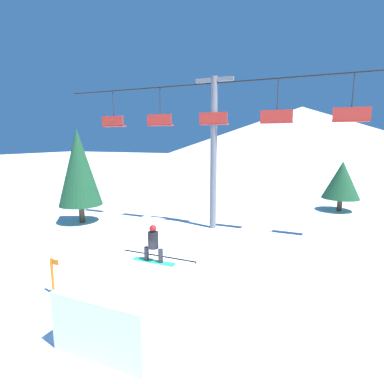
{
  "coord_description": "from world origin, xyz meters",
  "views": [
    {
      "loc": [
        5.04,
        -6.78,
        5.74
      ],
      "look_at": [
        0.04,
        5.04,
        3.49
      ],
      "focal_mm": 28.0,
      "sensor_mm": 36.0,
      "label": 1
    }
  ],
  "objects": [
    {
      "name": "pine_tree_near",
      "position": [
        -10.09,
        9.06,
        3.87
      ],
      "size": [
        2.93,
        2.93,
        6.51
      ],
      "color": "#4C3823",
      "rests_on": "ground_plane"
    },
    {
      "name": "trail_marker",
      "position": [
        -3.83,
        0.82,
        0.76
      ],
      "size": [
        0.41,
        0.1,
        1.42
      ],
      "color": "orange",
      "rests_on": "ground_plane"
    },
    {
      "name": "ground_plane",
      "position": [
        0.0,
        0.0,
        0.0
      ],
      "size": [
        220.0,
        220.0,
        0.0
      ],
      "primitive_type": "plane",
      "color": "white"
    },
    {
      "name": "pine_tree_far",
      "position": [
        6.84,
        19.93,
        2.54
      ],
      "size": [
        2.9,
        2.9,
        4.06
      ],
      "color": "#4C3823",
      "rests_on": "ground_plane"
    },
    {
      "name": "snow_ramp",
      "position": [
        0.04,
        0.32,
        0.85
      ],
      "size": [
        2.87,
        3.44,
        1.69
      ],
      "color": "white",
      "rests_on": "ground_plane"
    },
    {
      "name": "chairlift",
      "position": [
        -1.16,
        11.35,
        5.89
      ],
      "size": [
        22.36,
        0.44,
        9.55
      ],
      "color": "slate",
      "rests_on": "ground_plane"
    },
    {
      "name": "snowboarder",
      "position": [
        0.16,
        1.45,
        2.33
      ],
      "size": [
        1.54,
        0.35,
        1.28
      ],
      "color": "#1E9E6B",
      "rests_on": "snow_ramp"
    },
    {
      "name": "mountain_ridge",
      "position": [
        0.0,
        79.68,
        7.17
      ],
      "size": [
        83.7,
        83.7,
        14.35
      ],
      "color": "silver",
      "rests_on": "ground_plane"
    }
  ]
}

